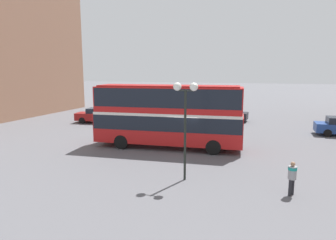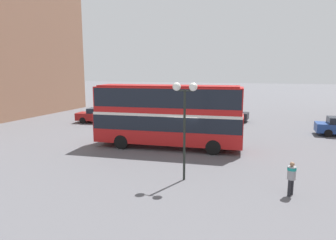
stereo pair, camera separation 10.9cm
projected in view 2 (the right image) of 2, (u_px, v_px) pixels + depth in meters
ground_plane at (184, 149)px, 21.39m from camera, size 240.00×240.00×0.00m
double_decker_bus at (168, 112)px, 21.37m from camera, size 10.71×3.53×4.52m
pedestrian_foreground at (291, 175)px, 13.27m from camera, size 0.52×0.52×1.55m
parked_car_kerb_far at (98, 115)px, 32.11m from camera, size 4.74×2.48×1.58m
parked_car_side_street at (230, 114)px, 33.16m from camera, size 4.03×2.01×1.46m
street_lamp_twin_globe at (185, 102)px, 14.71m from camera, size 1.26×0.42×4.96m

